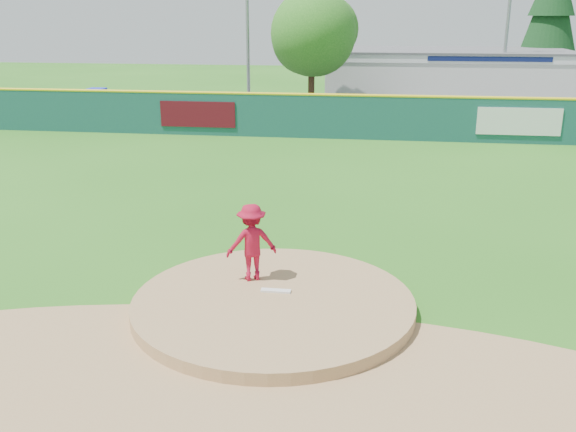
# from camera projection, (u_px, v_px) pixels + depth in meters

# --- Properties ---
(ground) EXTENTS (120.00, 120.00, 0.00)m
(ground) POSITION_uv_depth(u_px,v_px,m) (273.00, 310.00, 12.57)
(ground) COLOR #286B19
(ground) RESTS_ON ground
(pitchers_mound) EXTENTS (5.50, 5.50, 0.50)m
(pitchers_mound) POSITION_uv_depth(u_px,v_px,m) (273.00, 310.00, 12.57)
(pitchers_mound) COLOR #9E774C
(pitchers_mound) RESTS_ON ground
(pitching_rubber) EXTENTS (0.60, 0.15, 0.04)m
(pitching_rubber) POSITION_uv_depth(u_px,v_px,m) (276.00, 291.00, 12.77)
(pitching_rubber) COLOR white
(pitching_rubber) RESTS_ON pitchers_mound
(infield_dirt_arc) EXTENTS (15.40, 15.40, 0.01)m
(infield_dirt_arc) POSITION_uv_depth(u_px,v_px,m) (241.00, 396.00, 9.74)
(infield_dirt_arc) COLOR #9E774C
(infield_dirt_arc) RESTS_ON ground
(parking_lot) EXTENTS (44.00, 16.00, 0.02)m
(parking_lot) POSITION_uv_depth(u_px,v_px,m) (348.00, 110.00, 38.03)
(parking_lot) COLOR #38383A
(parking_lot) RESTS_ON ground
(pitcher) EXTENTS (1.20, 0.95, 1.62)m
(pitcher) POSITION_uv_depth(u_px,v_px,m) (252.00, 242.00, 13.16)
(pitcher) COLOR maroon
(pitcher) RESTS_ON pitchers_mound
(van) EXTENTS (4.95, 3.71, 1.25)m
(van) POSITION_uv_depth(u_px,v_px,m) (265.00, 113.00, 32.83)
(van) COLOR white
(van) RESTS_ON parking_lot
(pool_building_grp) EXTENTS (15.20, 8.20, 3.31)m
(pool_building_grp) POSITION_uv_depth(u_px,v_px,m) (446.00, 76.00, 41.43)
(pool_building_grp) COLOR silver
(pool_building_grp) RESTS_ON ground
(fence_banners) EXTENTS (18.14, 0.04, 1.20)m
(fence_banners) POSITION_uv_depth(u_px,v_px,m) (353.00, 118.00, 29.08)
(fence_banners) COLOR #510B15
(fence_banners) RESTS_ON ground
(playground_slide) EXTENTS (0.93, 2.63, 1.45)m
(playground_slide) POSITION_uv_depth(u_px,v_px,m) (97.00, 101.00, 36.53)
(playground_slide) COLOR #1B2BEB
(playground_slide) RESTS_ON ground
(outfield_fence) EXTENTS (40.00, 0.14, 2.07)m
(outfield_fence) POSITION_uv_depth(u_px,v_px,m) (338.00, 115.00, 29.22)
(outfield_fence) COLOR #164844
(outfield_fence) RESTS_ON ground
(deciduous_tree) EXTENTS (5.60, 5.60, 7.36)m
(deciduous_tree) POSITION_uv_depth(u_px,v_px,m) (312.00, 32.00, 35.04)
(deciduous_tree) COLOR #382314
(deciduous_tree) RESTS_ON ground
(conifer_tree) EXTENTS (4.40, 4.40, 9.50)m
(conifer_tree) POSITION_uv_depth(u_px,v_px,m) (551.00, 13.00, 43.08)
(conifer_tree) COLOR #382314
(conifer_tree) RESTS_ON ground
(light_pole_left) EXTENTS (1.75, 0.25, 11.00)m
(light_pole_left) POSITION_uv_depth(u_px,v_px,m) (247.00, 4.00, 37.02)
(light_pole_left) COLOR gray
(light_pole_left) RESTS_ON ground
(light_pole_right) EXTENTS (1.75, 0.25, 10.00)m
(light_pole_right) POSITION_uv_depth(u_px,v_px,m) (509.00, 13.00, 37.02)
(light_pole_right) COLOR gray
(light_pole_right) RESTS_ON ground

